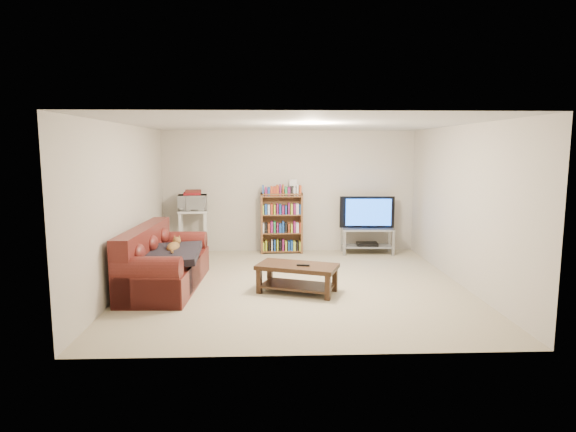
{
  "coord_description": "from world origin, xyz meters",
  "views": [
    {
      "loc": [
        -0.39,
        -7.05,
        2.05
      ],
      "look_at": [
        -0.1,
        0.4,
        1.0
      ],
      "focal_mm": 30.0,
      "sensor_mm": 36.0,
      "label": 1
    }
  ],
  "objects_px": {
    "sofa": "(161,266)",
    "bookshelf": "(282,222)",
    "coffee_table": "(297,273)",
    "tv_stand": "(367,236)"
  },
  "relations": [
    {
      "from": "bookshelf",
      "to": "coffee_table",
      "type": "bearing_deg",
      "value": -87.6
    },
    {
      "from": "sofa",
      "to": "bookshelf",
      "type": "height_order",
      "value": "bookshelf"
    },
    {
      "from": "coffee_table",
      "to": "sofa",
      "type": "bearing_deg",
      "value": -169.04
    },
    {
      "from": "sofa",
      "to": "bookshelf",
      "type": "xyz_separation_m",
      "value": [
        1.85,
        2.32,
        0.29
      ]
    },
    {
      "from": "sofa",
      "to": "bookshelf",
      "type": "bearing_deg",
      "value": 53.63
    },
    {
      "from": "tv_stand",
      "to": "bookshelf",
      "type": "distance_m",
      "value": 1.71
    },
    {
      "from": "tv_stand",
      "to": "sofa",
      "type": "bearing_deg",
      "value": -145.66
    },
    {
      "from": "tv_stand",
      "to": "bookshelf",
      "type": "bearing_deg",
      "value": 178.22
    },
    {
      "from": "coffee_table",
      "to": "tv_stand",
      "type": "height_order",
      "value": "tv_stand"
    },
    {
      "from": "coffee_table",
      "to": "tv_stand",
      "type": "relative_size",
      "value": 1.23
    }
  ]
}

